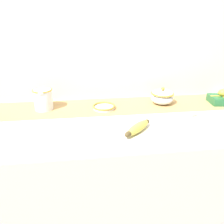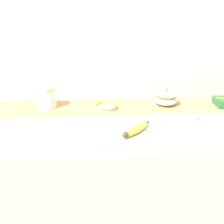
{
  "view_description": "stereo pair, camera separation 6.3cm",
  "coord_description": "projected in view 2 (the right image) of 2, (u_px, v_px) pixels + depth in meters",
  "views": [
    {
      "loc": [
        -0.14,
        -0.96,
        1.33
      ],
      "look_at": [
        -0.01,
        -0.02,
        0.92
      ],
      "focal_mm": 35.0,
      "sensor_mm": 36.0,
      "label": 1
    },
    {
      "loc": [
        -0.07,
        -0.97,
        1.33
      ],
      "look_at": [
        -0.01,
        -0.02,
        0.92
      ],
      "focal_mm": 35.0,
      "sensor_mm": 36.0,
      "label": 2
    }
  ],
  "objects": [
    {
      "name": "banana",
      "position": [
        136.0,
        129.0,
        0.94
      ],
      "size": [
        0.15,
        0.15,
        0.04
      ],
      "rotation": [
        0.0,
        0.0,
        0.77
      ],
      "color": "#DBCC4C",
      "rests_on": "countertop"
    },
    {
      "name": "sugar_bowl",
      "position": [
        166.0,
        98.0,
        1.23
      ],
      "size": [
        0.13,
        0.13,
        0.1
      ],
      "color": "white",
      "rests_on": "countertop"
    },
    {
      "name": "back_wall",
      "position": [
        111.0,
        43.0,
        1.25
      ],
      "size": [
        2.32,
        0.04,
        2.4
      ],
      "primitive_type": "cube",
      "color": "silver",
      "rests_on": "ground_plane"
    },
    {
      "name": "table_runner",
      "position": [
        112.0,
        106.0,
        1.23
      ],
      "size": [
        1.4,
        0.26,
        0.0
      ],
      "primitive_type": "cube",
      "color": "tan",
      "rests_on": "countertop"
    },
    {
      "name": "countertop",
      "position": [
        114.0,
        189.0,
        1.24
      ],
      "size": [
        1.52,
        0.62,
        0.87
      ],
      "primitive_type": "cube",
      "color": "silver",
      "rests_on": "ground_plane"
    },
    {
      "name": "small_dish",
      "position": [
        106.0,
        107.0,
        1.19
      ],
      "size": [
        0.12,
        0.12,
        0.02
      ],
      "color": "white",
      "rests_on": "countertop"
    },
    {
      "name": "cream_pitcher",
      "position": [
        47.0,
        97.0,
        1.19
      ],
      "size": [
        0.1,
        0.12,
        0.12
      ],
      "color": "white",
      "rests_on": "countertop"
    },
    {
      "name": "spoon",
      "position": [
        194.0,
        117.0,
        1.08
      ],
      "size": [
        0.18,
        0.07,
        0.01
      ],
      "rotation": [
        0.0,
        0.0,
        0.33
      ],
      "color": "#A89E89",
      "rests_on": "countertop"
    }
  ]
}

